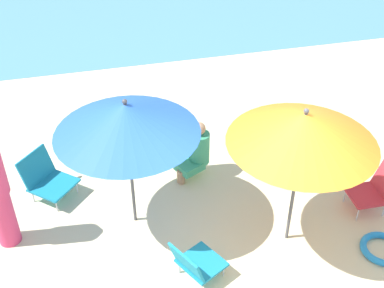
# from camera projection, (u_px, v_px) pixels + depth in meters

# --- Properties ---
(ground_plane) EXTENTS (40.00, 40.00, 0.00)m
(ground_plane) POSITION_uv_depth(u_px,v_px,m) (274.00, 287.00, 5.72)
(ground_plane) COLOR beige
(umbrella_orange) EXTENTS (1.68, 1.68, 1.93)m
(umbrella_orange) POSITION_uv_depth(u_px,v_px,m) (304.00, 128.00, 5.37)
(umbrella_orange) COLOR #4C4C51
(umbrella_orange) RESTS_ON ground_plane
(umbrella_blue) EXTENTS (1.72, 1.72, 1.86)m
(umbrella_blue) POSITION_uv_depth(u_px,v_px,m) (126.00, 119.00, 5.68)
(umbrella_blue) COLOR #4C4C51
(umbrella_blue) RESTS_ON ground_plane
(beach_chair_a) EXTENTS (0.82, 0.81, 0.64)m
(beach_chair_a) POSITION_uv_depth(u_px,v_px,m) (46.00, 177.00, 6.85)
(beach_chair_a) COLOR teal
(beach_chair_a) RESTS_ON ground_plane
(beach_chair_b) EXTENTS (0.58, 0.49, 0.64)m
(beach_chair_b) POSITION_uv_depth(u_px,v_px,m) (375.00, 189.00, 6.62)
(beach_chair_b) COLOR red
(beach_chair_b) RESTS_ON ground_plane
(beach_chair_c) EXTENTS (0.69, 0.67, 0.56)m
(beach_chair_c) POSITION_uv_depth(u_px,v_px,m) (195.00, 263.00, 5.66)
(beach_chair_c) COLOR teal
(beach_chair_c) RESTS_ON ground_plane
(person_b) EXTENTS (0.54, 0.45, 0.89)m
(person_b) POSITION_uv_depth(u_px,v_px,m) (196.00, 151.00, 7.14)
(person_b) COLOR #389970
(person_b) RESTS_ON ground_plane
(swim_ring) EXTENTS (0.55, 0.55, 0.08)m
(swim_ring) POSITION_uv_depth(u_px,v_px,m) (383.00, 249.00, 6.15)
(swim_ring) COLOR #238CD8
(swim_ring) RESTS_ON ground_plane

